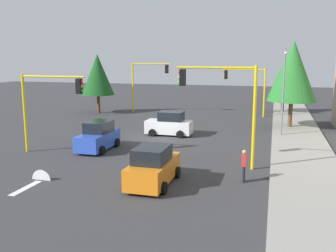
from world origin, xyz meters
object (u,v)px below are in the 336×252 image
at_px(traffic_signal_far_right, 147,77).
at_px(traffic_signal_near_right, 48,98).
at_px(pedestrian_crossing, 244,165).
at_px(tree_opposite_side, 98,75).
at_px(traffic_signal_far_left, 247,82).
at_px(tree_roadside_mid, 293,71).
at_px(car_blue, 98,137).
at_px(car_white, 169,124).
at_px(traffic_signal_near_left, 223,96).
at_px(street_lamp_curbside, 284,83).
at_px(tree_roadside_far, 284,78).
at_px(car_orange, 153,167).

relative_size(traffic_signal_far_right, traffic_signal_near_right, 1.10).
bearing_deg(pedestrian_crossing, traffic_signal_far_right, -150.06).
bearing_deg(tree_opposite_side, traffic_signal_near_right, 16.61).
bearing_deg(traffic_signal_far_left, tree_opposite_side, -83.14).
xyz_separation_m(traffic_signal_far_right, tree_opposite_side, (2.00, -5.29, 0.33)).
bearing_deg(tree_roadside_mid, car_blue, -47.18).
bearing_deg(car_white, traffic_signal_near_left, 34.05).
height_order(traffic_signal_far_right, street_lamp_curbside, street_lamp_curbside).
relative_size(traffic_signal_near_left, car_blue, 1.49).
distance_m(traffic_signal_near_right, tree_roadside_far, 28.37).
bearing_deg(car_white, pedestrian_crossing, 33.41).
bearing_deg(tree_opposite_side, car_white, 48.56).
relative_size(tree_roadside_far, pedestrian_crossing, 3.60).
height_order(tree_roadside_mid, tree_roadside_far, tree_roadside_mid).
bearing_deg(tree_opposite_side, tree_roadside_far, 106.31).
height_order(traffic_signal_near_left, tree_opposite_side, tree_opposite_side).
distance_m(tree_opposite_side, car_white, 15.51).
distance_m(car_blue, pedestrian_crossing, 11.15).
bearing_deg(tree_roadside_far, tree_opposite_side, -73.69).
bearing_deg(street_lamp_curbside, traffic_signal_far_left, -161.01).
bearing_deg(traffic_signal_far_left, traffic_signal_far_right, -90.00).
bearing_deg(tree_roadside_mid, traffic_signal_far_left, -143.90).
bearing_deg(car_orange, traffic_signal_far_right, -160.40).
bearing_deg(car_orange, traffic_signal_near_left, 144.08).
xyz_separation_m(tree_roadside_mid, tree_opposite_side, (-4.00, -21.00, -0.72)).
relative_size(tree_roadside_mid, car_white, 2.08).
distance_m(tree_roadside_far, car_orange, 28.95).
relative_size(traffic_signal_near_right, tree_roadside_mid, 0.67).
bearing_deg(car_white, traffic_signal_near_right, -36.68).
xyz_separation_m(car_orange, pedestrian_crossing, (-1.58, 4.36, 0.01)).
bearing_deg(traffic_signal_far_right, car_blue, 8.22).
relative_size(traffic_signal_near_right, pedestrian_crossing, 3.10).
bearing_deg(tree_roadside_far, car_orange, -13.39).
relative_size(traffic_signal_near_right, car_blue, 1.33).
distance_m(tree_roadside_far, car_blue, 25.65).
distance_m(tree_roadside_mid, car_orange, 19.83).
height_order(traffic_signal_far_left, street_lamp_curbside, street_lamp_curbside).
bearing_deg(tree_roadside_mid, car_white, -58.19).
bearing_deg(traffic_signal_far_right, tree_roadside_mid, 69.10).
xyz_separation_m(car_white, car_blue, (6.13, -3.42, 0.00)).
relative_size(street_lamp_curbside, tree_roadside_mid, 0.90).
distance_m(street_lamp_curbside, car_white, 9.66).
distance_m(traffic_signal_far_right, traffic_signal_near_left, 23.04).
xyz_separation_m(traffic_signal_far_right, car_orange, (24.00, 8.55, -3.19)).
bearing_deg(traffic_signal_near_left, car_white, -145.95).
xyz_separation_m(traffic_signal_far_left, pedestrian_crossing, (22.42, 1.57, -2.81)).
bearing_deg(car_orange, pedestrian_crossing, 109.95).
bearing_deg(car_orange, traffic_signal_near_right, -115.29).
bearing_deg(tree_opposite_side, street_lamp_curbside, 67.45).
height_order(tree_roadside_far, car_orange, tree_roadside_far).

